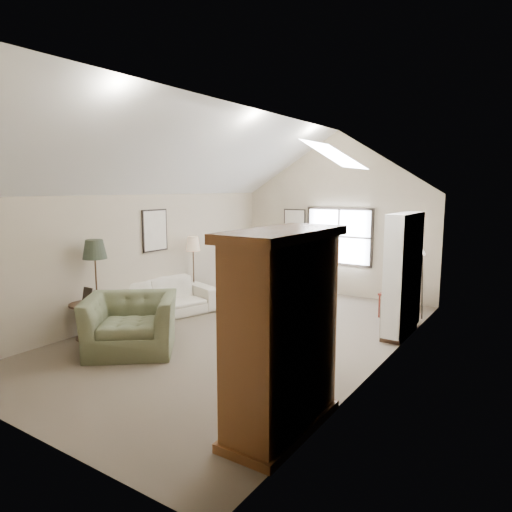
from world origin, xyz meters
The scene contains 18 objects.
room_shell centered at (0.00, 0.00, 3.21)m, with size 5.01×8.01×4.00m.
window centered at (0.10, 3.96, 1.45)m, with size 1.72×0.08×1.42m, color black.
skylight centered at (1.30, 0.90, 3.22)m, with size 0.80×1.20×0.52m, color white, non-canonical shape.
wall_art centered at (-1.88, 1.94, 1.73)m, with size 1.97×3.71×0.88m.
armoire centered at (2.18, -2.40, 1.10)m, with size 0.60×1.50×2.20m, color brown.
tv_alcove centered at (2.34, 1.60, 1.15)m, with size 0.32×1.30×2.10m, color white.
media_console centered at (2.32, 1.60, 0.30)m, with size 0.34×1.18×0.60m, color #382316.
tv_panel centered at (2.32, 1.60, 0.92)m, with size 0.05×0.90×0.55m, color black.
sofa centered at (-2.20, -0.02, 0.37)m, with size 2.54×0.99×0.74m, color beige.
armchair_near centered at (-1.09, -1.63, 0.45)m, with size 1.40×1.22×0.91m, color #616C4B.
armchair_far centered at (-1.28, 1.80, 0.39)m, with size 0.83×0.86×0.78m, color #626C4B.
coffee_table centered at (0.03, 1.25, 0.24)m, with size 0.93×0.52×0.48m, color #3A2617.
bowl centered at (0.03, 1.25, 0.50)m, with size 0.22×0.22×0.06m, color #352615.
side_table centered at (-2.20, -1.62, 0.32)m, with size 0.64×0.64×0.64m, color #3C2718.
side_chair centered at (1.87, 2.66, 0.59)m, with size 0.46×0.46×1.18m, color maroon.
tripod_lamp centered at (2.20, 2.72, 0.85)m, with size 0.49×0.49×1.70m, color silver, non-canonical shape.
dark_lamp centered at (-2.20, -1.42, 0.88)m, with size 0.42×0.42×1.77m, color #252B1E, non-canonical shape.
tan_lamp centered at (-2.20, 1.18, 0.79)m, with size 0.32×0.32×1.59m, color tan, non-canonical shape.
Camera 1 is at (4.53, -6.47, 2.63)m, focal length 32.00 mm.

